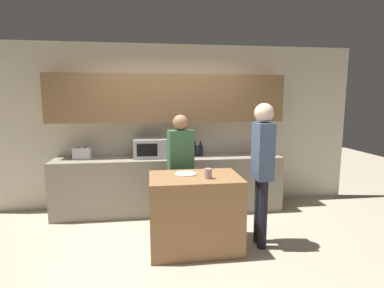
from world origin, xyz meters
TOP-DOWN VIEW (x-y plane):
  - ground_plane at (0.00, 0.00)m, footprint 14.00×14.00m
  - back_wall at (0.00, 1.66)m, footprint 6.40×0.40m
  - back_counter at (0.00, 1.39)m, footprint 3.60×0.62m
  - kitchen_island at (0.22, 0.11)m, footprint 1.08×0.72m
  - microwave at (-0.30, 1.41)m, footprint 0.52×0.39m
  - toaster at (-1.35, 1.41)m, footprint 0.26×0.16m
  - potted_plant at (1.55, 1.41)m, footprint 0.14×0.14m
  - bottle_0 at (0.32, 1.48)m, footprint 0.07×0.07m
  - bottle_1 at (0.42, 1.45)m, footprint 0.08×0.08m
  - bottle_2 at (0.51, 1.44)m, footprint 0.08×0.08m
  - plate_on_island at (0.13, 0.21)m, footprint 0.26×0.26m
  - cup_0 at (0.36, -0.01)m, footprint 0.09×0.09m
  - person_left at (1.04, 0.07)m, footprint 0.23×0.35m
  - person_center at (0.11, 0.73)m, footprint 0.37×0.25m

SIDE VIEW (x-z plane):
  - ground_plane at x=0.00m, z-range 0.00..0.00m
  - back_counter at x=0.00m, z-range 0.00..0.90m
  - kitchen_island at x=0.22m, z-range 0.00..0.90m
  - plate_on_island at x=0.13m, z-range 0.90..0.92m
  - person_center at x=0.11m, z-range 0.15..1.75m
  - cup_0 at x=0.36m, z-range 0.90..1.02m
  - bottle_0 at x=0.32m, z-range 0.87..1.10m
  - toaster at x=-1.35m, z-range 0.89..1.08m
  - bottle_1 at x=0.42m, z-range 0.87..1.11m
  - bottle_2 at x=0.51m, z-range 0.87..1.11m
  - microwave at x=-0.30m, z-range 0.90..1.20m
  - person_left at x=1.04m, z-range 0.18..1.95m
  - potted_plant at x=1.55m, z-range 0.90..1.29m
  - back_wall at x=0.00m, z-range 0.19..2.89m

